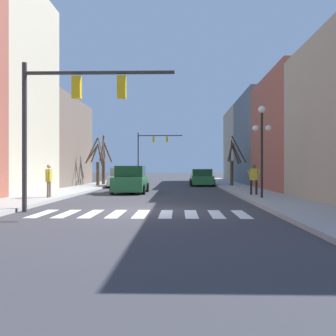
# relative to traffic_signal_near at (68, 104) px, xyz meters

# --- Properties ---
(ground_plane) EXTENTS (240.00, 240.00, 0.00)m
(ground_plane) POSITION_rel_traffic_signal_near_xyz_m (2.80, 0.54, -4.06)
(ground_plane) COLOR #38383D
(sidewalk_right) EXTENTS (2.77, 90.00, 0.15)m
(sidewalk_right) POSITION_rel_traffic_signal_near_xyz_m (8.91, 0.54, -3.98)
(sidewalk_right) COLOR #9E9E99
(sidewalk_right) RESTS_ON ground_plane
(building_row_right) EXTENTS (6.00, 44.95, 8.83)m
(building_row_right) POSITION_rel_traffic_signal_near_xyz_m (13.29, 17.69, 0.13)
(building_row_right) COLOR tan
(building_row_right) RESTS_ON ground_plane
(crosswalk_stripes) EXTENTS (7.65, 2.60, 0.01)m
(crosswalk_stripes) POSITION_rel_traffic_signal_near_xyz_m (2.80, -0.52, -4.06)
(crosswalk_stripes) COLOR white
(crosswalk_stripes) RESTS_ON ground_plane
(traffic_signal_near) EXTENTS (5.76, 0.28, 5.64)m
(traffic_signal_near) POSITION_rel_traffic_signal_near_xyz_m (0.00, 0.00, 0.00)
(traffic_signal_near) COLOR #2D2D2D
(traffic_signal_near) RESTS_ON ground_plane
(traffic_signal_far) EXTENTS (6.46, 0.28, 6.71)m
(traffic_signal_far) POSITION_rel_traffic_signal_near_xyz_m (0.11, 41.54, 0.78)
(traffic_signal_far) COLOR #2D2D2D
(traffic_signal_far) RESTS_ON ground_plane
(street_lamp_right_corner) EXTENTS (0.95, 0.36, 4.67)m
(street_lamp_right_corner) POSITION_rel_traffic_signal_near_xyz_m (8.38, 5.41, -0.62)
(street_lamp_right_corner) COLOR black
(street_lamp_right_corner) RESTS_ON sidewalk_right
(car_driving_toward_lane) EXTENTS (2.20, 4.83, 1.55)m
(car_driving_toward_lane) POSITION_rel_traffic_signal_near_xyz_m (6.30, 22.02, -3.33)
(car_driving_toward_lane) COLOR #236B38
(car_driving_toward_lane) RESTS_ON ground_plane
(car_parked_left_mid) EXTENTS (2.20, 4.65, 1.79)m
(car_parked_left_mid) POSITION_rel_traffic_signal_near_xyz_m (0.97, 11.23, -3.23)
(car_parked_left_mid) COLOR #236B38
(car_parked_left_mid) RESTS_ON ground_plane
(car_at_intersection) EXTENTS (2.15, 4.57, 1.66)m
(car_at_intersection) POSITION_rel_traffic_signal_near_xyz_m (-0.72, 19.19, -3.28)
(car_at_intersection) COLOR silver
(car_at_intersection) RESTS_ON ground_plane
(pedestrian_waiting_at_curb) EXTENTS (0.23, 0.73, 1.71)m
(pedestrian_waiting_at_curb) POSITION_rel_traffic_signal_near_xyz_m (-2.53, 5.37, -2.90)
(pedestrian_waiting_at_curb) COLOR #7A705B
(pedestrian_waiting_at_curb) RESTS_ON sidewalk_left
(pedestrian_on_right_sidewalk) EXTENTS (0.73, 0.34, 1.73)m
(pedestrian_on_right_sidewalk) POSITION_rel_traffic_signal_near_xyz_m (8.41, 7.68, -2.89)
(pedestrian_on_right_sidewalk) COLOR black
(pedestrian_on_right_sidewalk) RESTS_ON sidewalk_right
(street_tree_left_near) EXTENTS (0.86, 2.49, 4.57)m
(street_tree_left_near) POSITION_rel_traffic_signal_near_xyz_m (-2.79, 21.59, -1.78)
(street_tree_left_near) COLOR brown
(street_tree_left_near) RESTS_ON sidewalk_left
(street_tree_left_far) EXTENTS (1.98, 2.58, 4.22)m
(street_tree_left_far) POSITION_rel_traffic_signal_near_xyz_m (-3.08, 19.80, -1.97)
(street_tree_left_far) COLOR brown
(street_tree_left_far) RESTS_ON sidewalk_left
(street_tree_right_near) EXTENTS (1.83, 1.91, 4.33)m
(street_tree_right_near) POSITION_rel_traffic_signal_near_xyz_m (8.91, 19.81, -1.95)
(street_tree_right_near) COLOR #473828
(street_tree_right_near) RESTS_ON sidewalk_right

